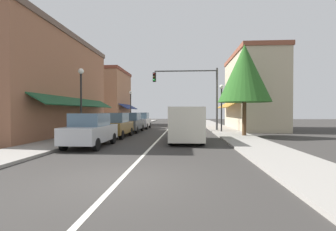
{
  "coord_description": "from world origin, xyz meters",
  "views": [
    {
      "loc": [
        1.76,
        -6.51,
        1.85
      ],
      "look_at": [
        0.35,
        13.88,
        1.54
      ],
      "focal_mm": 26.31,
      "sensor_mm": 36.0,
      "label": 1
    }
  ],
  "objects_px": {
    "parked_car_third_left": "(131,123)",
    "street_lamp_left_far": "(131,102)",
    "parked_car_far_left": "(141,121)",
    "van_in_lane": "(186,123)",
    "tree_right_near": "(244,73)",
    "street_lamp_left_near": "(81,92)",
    "traffic_signal_mast_arm": "(195,87)",
    "street_lamp_right_mid": "(222,100)",
    "parked_car_second_left": "(116,125)",
    "parked_car_nearest_left": "(91,130)"
  },
  "relations": [
    {
      "from": "parked_car_nearest_left",
      "to": "street_lamp_left_near",
      "type": "height_order",
      "value": "street_lamp_left_near"
    },
    {
      "from": "parked_car_third_left",
      "to": "tree_right_near",
      "type": "bearing_deg",
      "value": -20.23
    },
    {
      "from": "street_lamp_right_mid",
      "to": "parked_car_nearest_left",
      "type": "bearing_deg",
      "value": -131.1
    },
    {
      "from": "street_lamp_left_near",
      "to": "street_lamp_right_mid",
      "type": "bearing_deg",
      "value": 33.08
    },
    {
      "from": "van_in_lane",
      "to": "traffic_signal_mast_arm",
      "type": "relative_size",
      "value": 0.84
    },
    {
      "from": "parked_car_far_left",
      "to": "tree_right_near",
      "type": "relative_size",
      "value": 0.61
    },
    {
      "from": "parked_car_nearest_left",
      "to": "parked_car_third_left",
      "type": "height_order",
      "value": "same"
    },
    {
      "from": "parked_car_far_left",
      "to": "van_in_lane",
      "type": "height_order",
      "value": "van_in_lane"
    },
    {
      "from": "traffic_signal_mast_arm",
      "to": "street_lamp_left_near",
      "type": "height_order",
      "value": "traffic_signal_mast_arm"
    },
    {
      "from": "parked_car_second_left",
      "to": "parked_car_third_left",
      "type": "height_order",
      "value": "same"
    },
    {
      "from": "parked_car_nearest_left",
      "to": "street_lamp_left_far",
      "type": "height_order",
      "value": "street_lamp_left_far"
    },
    {
      "from": "parked_car_third_left",
      "to": "traffic_signal_mast_arm",
      "type": "distance_m",
      "value": 6.9
    },
    {
      "from": "parked_car_second_left",
      "to": "parked_car_third_left",
      "type": "bearing_deg",
      "value": 88.81
    },
    {
      "from": "van_in_lane",
      "to": "traffic_signal_mast_arm",
      "type": "distance_m",
      "value": 9.02
    },
    {
      "from": "parked_car_second_left",
      "to": "van_in_lane",
      "type": "height_order",
      "value": "van_in_lane"
    },
    {
      "from": "van_in_lane",
      "to": "street_lamp_left_far",
      "type": "bearing_deg",
      "value": 113.11
    },
    {
      "from": "parked_car_far_left",
      "to": "street_lamp_left_near",
      "type": "distance_m",
      "value": 11.73
    },
    {
      "from": "parked_car_far_left",
      "to": "tree_right_near",
      "type": "distance_m",
      "value": 13.01
    },
    {
      "from": "parked_car_third_left",
      "to": "traffic_signal_mast_arm",
      "type": "height_order",
      "value": "traffic_signal_mast_arm"
    },
    {
      "from": "parked_car_far_left",
      "to": "street_lamp_right_mid",
      "type": "height_order",
      "value": "street_lamp_right_mid"
    },
    {
      "from": "street_lamp_left_far",
      "to": "traffic_signal_mast_arm",
      "type": "bearing_deg",
      "value": -40.27
    },
    {
      "from": "parked_car_nearest_left",
      "to": "traffic_signal_mast_arm",
      "type": "relative_size",
      "value": 0.66
    },
    {
      "from": "street_lamp_left_far",
      "to": "tree_right_near",
      "type": "distance_m",
      "value": 16.19
    },
    {
      "from": "van_in_lane",
      "to": "street_lamp_left_far",
      "type": "xyz_separation_m",
      "value": [
        -6.76,
        14.92,
        1.87
      ]
    },
    {
      "from": "parked_car_far_left",
      "to": "tree_right_near",
      "type": "xyz_separation_m",
      "value": [
        9.17,
        -8.41,
        3.79
      ]
    },
    {
      "from": "van_in_lane",
      "to": "street_lamp_left_near",
      "type": "distance_m",
      "value": 7.03
    },
    {
      "from": "parked_car_second_left",
      "to": "traffic_signal_mast_arm",
      "type": "height_order",
      "value": "traffic_signal_mast_arm"
    },
    {
      "from": "traffic_signal_mast_arm",
      "to": "street_lamp_left_near",
      "type": "bearing_deg",
      "value": -132.92
    },
    {
      "from": "traffic_signal_mast_arm",
      "to": "tree_right_near",
      "type": "bearing_deg",
      "value": -56.73
    },
    {
      "from": "parked_car_third_left",
      "to": "parked_car_far_left",
      "type": "relative_size",
      "value": 1.0
    },
    {
      "from": "parked_car_third_left",
      "to": "street_lamp_left_near",
      "type": "height_order",
      "value": "street_lamp_left_near"
    },
    {
      "from": "parked_car_nearest_left",
      "to": "traffic_signal_mast_arm",
      "type": "bearing_deg",
      "value": 61.88
    },
    {
      "from": "traffic_signal_mast_arm",
      "to": "street_lamp_left_far",
      "type": "bearing_deg",
      "value": 139.73
    },
    {
      "from": "parked_car_third_left",
      "to": "street_lamp_left_near",
      "type": "distance_m",
      "value": 7.01
    },
    {
      "from": "parked_car_third_left",
      "to": "tree_right_near",
      "type": "xyz_separation_m",
      "value": [
        9.22,
        -3.42,
        3.79
      ]
    },
    {
      "from": "parked_car_nearest_left",
      "to": "van_in_lane",
      "type": "relative_size",
      "value": 0.79
    },
    {
      "from": "parked_car_third_left",
      "to": "street_lamp_left_far",
      "type": "bearing_deg",
      "value": 102.73
    },
    {
      "from": "parked_car_third_left",
      "to": "traffic_signal_mast_arm",
      "type": "bearing_deg",
      "value": 17.55
    },
    {
      "from": "parked_car_nearest_left",
      "to": "street_lamp_right_mid",
      "type": "xyz_separation_m",
      "value": [
        8.15,
        9.34,
        2.02
      ]
    },
    {
      "from": "traffic_signal_mast_arm",
      "to": "street_lamp_right_mid",
      "type": "bearing_deg",
      "value": -36.99
    },
    {
      "from": "parked_car_third_left",
      "to": "parked_car_far_left",
      "type": "height_order",
      "value": "same"
    },
    {
      "from": "parked_car_second_left",
      "to": "parked_car_far_left",
      "type": "relative_size",
      "value": 1.0
    },
    {
      "from": "parked_car_nearest_left",
      "to": "street_lamp_left_near",
      "type": "relative_size",
      "value": 0.88
    },
    {
      "from": "street_lamp_left_near",
      "to": "street_lamp_left_far",
      "type": "relative_size",
      "value": 1.05
    },
    {
      "from": "parked_car_second_left",
      "to": "parked_car_third_left",
      "type": "relative_size",
      "value": 1.0
    },
    {
      "from": "street_lamp_left_near",
      "to": "tree_right_near",
      "type": "xyz_separation_m",
      "value": [
        11.05,
        2.95,
        1.52
      ]
    },
    {
      "from": "parked_car_nearest_left",
      "to": "street_lamp_left_far",
      "type": "bearing_deg",
      "value": 95.52
    },
    {
      "from": "parked_car_second_left",
      "to": "tree_right_near",
      "type": "xyz_separation_m",
      "value": [
        9.33,
        1.03,
        3.79
      ]
    },
    {
      "from": "parked_car_far_left",
      "to": "street_lamp_left_near",
      "type": "xyz_separation_m",
      "value": [
        -1.87,
        -11.35,
        2.26
      ]
    },
    {
      "from": "street_lamp_left_far",
      "to": "parked_car_far_left",
      "type": "bearing_deg",
      "value": -60.15
    }
  ]
}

